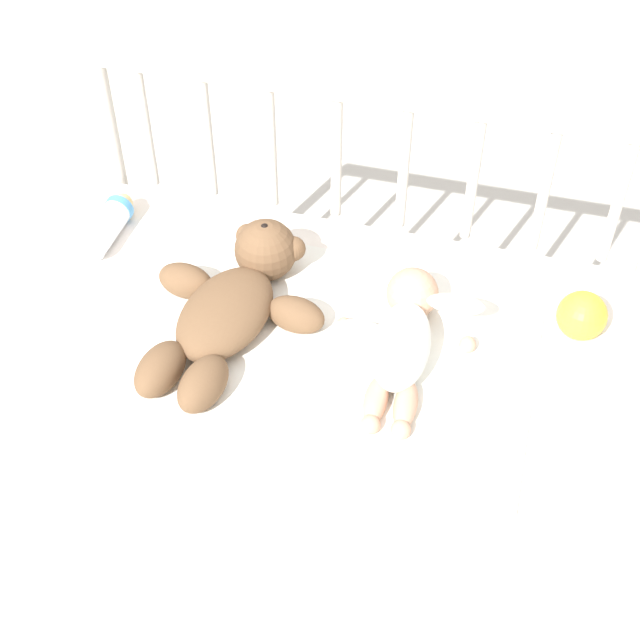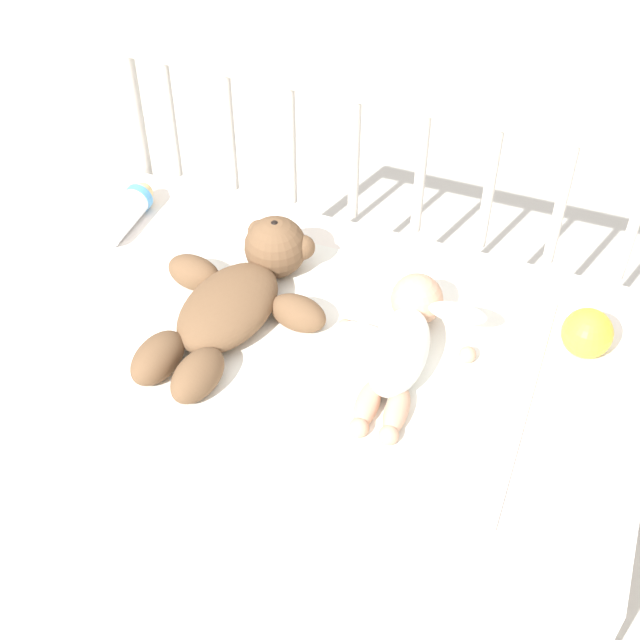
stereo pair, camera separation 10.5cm
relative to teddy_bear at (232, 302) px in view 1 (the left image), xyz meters
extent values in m
plane|color=silver|center=(0.17, -0.01, -0.60)|extent=(12.00, 12.00, 0.00)
cube|color=white|center=(0.17, -0.01, -0.32)|extent=(1.17, 0.70, 0.55)
cylinder|color=beige|center=(-0.40, 0.36, -0.17)|extent=(0.04, 0.04, 0.87)
cylinder|color=beige|center=(0.74, 0.36, -0.17)|extent=(0.04, 0.04, 0.87)
cube|color=beige|center=(0.17, 0.36, 0.25)|extent=(1.14, 0.03, 0.04)
cylinder|color=beige|center=(-0.31, 0.36, 0.09)|extent=(0.02, 0.02, 0.28)
cylinder|color=beige|center=(-0.17, 0.36, 0.09)|extent=(0.02, 0.02, 0.28)
cylinder|color=beige|center=(-0.04, 0.36, 0.09)|extent=(0.02, 0.02, 0.28)
cylinder|color=beige|center=(0.10, 0.36, 0.09)|extent=(0.02, 0.02, 0.28)
cylinder|color=beige|center=(0.24, 0.36, 0.09)|extent=(0.02, 0.02, 0.28)
cylinder|color=beige|center=(0.38, 0.36, 0.09)|extent=(0.02, 0.02, 0.28)
cylinder|color=beige|center=(0.52, 0.36, 0.09)|extent=(0.02, 0.02, 0.28)
cylinder|color=beige|center=(0.65, 0.36, 0.09)|extent=(0.02, 0.02, 0.28)
cube|color=white|center=(0.14, -0.03, -0.04)|extent=(0.82, 0.53, 0.01)
ellipsoid|color=brown|center=(0.00, -0.03, 0.00)|extent=(0.18, 0.27, 0.08)
sphere|color=brown|center=(0.02, 0.14, 0.01)|extent=(0.12, 0.12, 0.12)
sphere|color=beige|center=(0.02, 0.14, 0.05)|extent=(0.05, 0.05, 0.05)
sphere|color=black|center=(0.02, 0.14, 0.07)|extent=(0.02, 0.02, 0.02)
sphere|color=brown|center=(-0.03, 0.17, 0.02)|extent=(0.05, 0.05, 0.05)
sphere|color=brown|center=(0.07, 0.15, 0.02)|extent=(0.05, 0.05, 0.05)
ellipsoid|color=brown|center=(-0.11, 0.04, -0.01)|extent=(0.12, 0.08, 0.07)
ellipsoid|color=brown|center=(0.12, 0.01, -0.01)|extent=(0.12, 0.08, 0.07)
ellipsoid|color=brown|center=(-0.07, -0.18, -0.01)|extent=(0.09, 0.13, 0.07)
ellipsoid|color=brown|center=(0.01, -0.19, -0.01)|extent=(0.09, 0.13, 0.07)
ellipsoid|color=white|center=(0.32, -0.03, 0.00)|extent=(0.11, 0.21, 0.09)
sphere|color=tan|center=(0.31, 0.11, 0.00)|extent=(0.10, 0.10, 0.10)
ellipsoid|color=white|center=(0.24, 0.02, -0.03)|extent=(0.11, 0.04, 0.04)
ellipsoid|color=white|center=(0.40, 0.07, 0.03)|extent=(0.11, 0.04, 0.04)
sphere|color=tan|center=(0.21, 0.02, -0.03)|extent=(0.03, 0.03, 0.03)
sphere|color=tan|center=(0.43, 0.03, -0.03)|extent=(0.03, 0.03, 0.03)
ellipsoid|color=tan|center=(0.30, -0.14, -0.03)|extent=(0.05, 0.11, 0.04)
ellipsoid|color=tan|center=(0.35, -0.13, -0.03)|extent=(0.05, 0.11, 0.04)
sphere|color=tan|center=(0.30, -0.19, -0.03)|extent=(0.03, 0.03, 0.03)
sphere|color=tan|center=(0.35, -0.19, -0.03)|extent=(0.03, 0.03, 0.03)
sphere|color=yellow|center=(0.62, 0.13, 0.00)|extent=(0.09, 0.09, 0.09)
cylinder|color=white|center=(-0.33, 0.15, -0.02)|extent=(0.06, 0.13, 0.06)
cylinder|color=#4C99D8|center=(-0.33, 0.22, -0.02)|extent=(0.06, 0.02, 0.06)
sphere|color=#EAC67F|center=(-0.33, 0.24, -0.02)|extent=(0.04, 0.04, 0.04)
camera|label=1|loc=(0.47, -1.09, 1.12)|focal=50.00mm
camera|label=2|loc=(0.57, -1.06, 1.12)|focal=50.00mm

